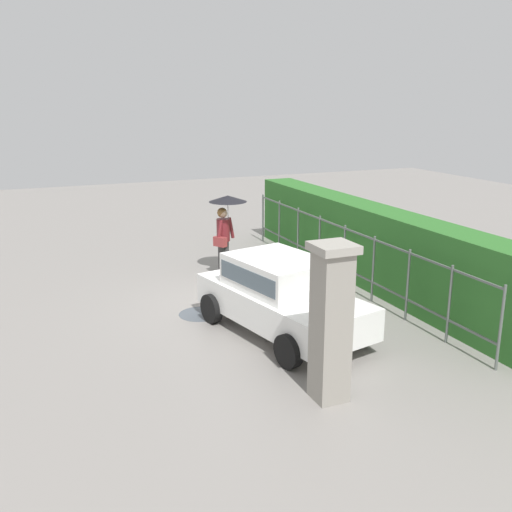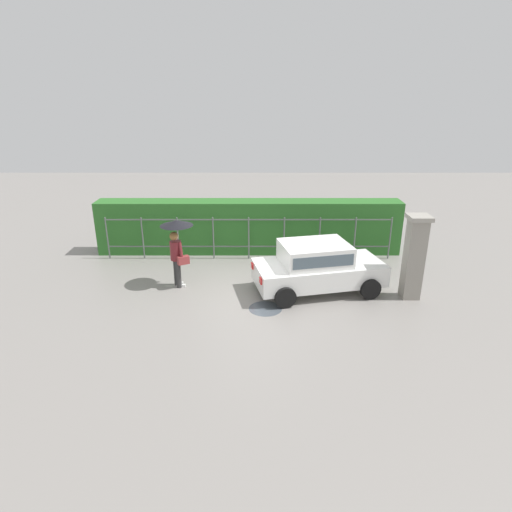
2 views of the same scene
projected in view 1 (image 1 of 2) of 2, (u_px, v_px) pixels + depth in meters
The scene contains 7 objects.
ground_plane at pixel (239, 303), 12.82m from camera, with size 40.00×40.00×0.00m, color gray.
car at pixel (281, 293), 11.02m from camera, with size 3.97×2.48×1.48m.
pedestrian at pixel (225, 218), 14.62m from camera, with size 0.97×0.97×2.04m.
gate_pillar at pixel (331, 322), 8.41m from camera, with size 0.60×0.60×2.42m.
fence_section at pixel (344, 253), 13.80m from camera, with size 9.88×0.05×1.50m.
hedge_row at pixel (370, 245), 14.04m from camera, with size 10.83×0.90×1.90m, color #2D6B28.
puddle_near at pixel (200, 314), 12.15m from camera, with size 0.91×0.91×0.00m, color #4C545B.
Camera 1 is at (11.29, -4.33, 4.39)m, focal length 40.37 mm.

